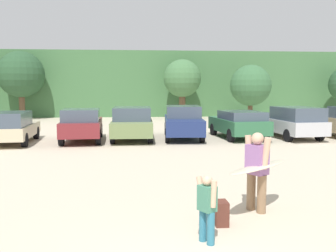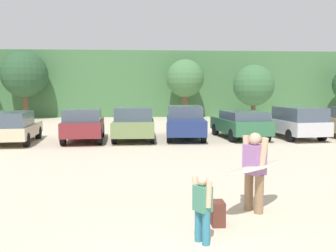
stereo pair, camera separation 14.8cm
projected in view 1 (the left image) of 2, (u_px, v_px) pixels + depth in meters
hillside_ridge at (144, 85)px, 39.05m from camera, size 108.00×12.00×5.85m
tree_center_right at (21, 75)px, 30.66m from camera, size 3.77×3.77×5.56m
tree_left at (182, 79)px, 31.49m from camera, size 3.15×3.15×4.95m
tree_ridge_back at (251, 86)px, 30.28m from camera, size 3.31×3.31×4.42m
parked_car_champagne at (9, 127)px, 17.09m from camera, size 2.24×4.26×1.49m
parked_car_maroon at (82, 124)px, 17.88m from camera, size 2.03×4.13×1.58m
parked_car_olive_green at (132, 123)px, 18.62m from camera, size 2.01×4.61×1.61m
parked_car_navy at (183, 121)px, 19.10m from camera, size 2.12×4.78×1.65m
parked_car_forest_green at (239, 123)px, 19.07m from camera, size 2.31×4.26×1.41m
parked_car_silver at (291, 122)px, 19.21m from camera, size 2.36×4.81×1.61m
person_adult at (257, 167)px, 7.70m from camera, size 0.46×0.63×1.64m
person_child at (207, 205)px, 6.13m from camera, size 0.33×0.45×1.13m
surfboard_cream at (259, 167)px, 7.63m from camera, size 1.83×1.73×0.15m
backpack_dropped at (221, 213)px, 6.98m from camera, size 0.24×0.34×0.45m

